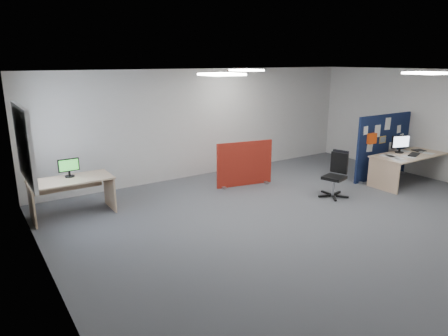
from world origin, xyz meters
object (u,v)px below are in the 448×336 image
main_desk (407,160)px  office_chair (337,171)px  second_desk (71,188)px  monitor_main (400,143)px  navy_divider (383,146)px  monitor_second (69,167)px  red_divider (245,164)px

main_desk → office_chair: office_chair is taller
second_desk → monitor_main: bearing=-16.5°
navy_divider → monitor_second: size_ratio=5.00×
navy_divider → main_desk: navy_divider is taller
monitor_second → office_chair: bearing=-25.0°
navy_divider → second_desk: bearing=166.6°
red_divider → navy_divider: bearing=-12.6°
main_desk → red_divider: bearing=149.2°
navy_divider → red_divider: bearing=156.9°
office_chair → navy_divider: bearing=-6.4°
red_divider → second_desk: (-3.88, 0.31, 0.03)m
office_chair → monitor_main: bearing=-18.4°
second_desk → monitor_second: (0.02, 0.12, 0.38)m
office_chair → second_desk: bearing=142.3°
navy_divider → main_desk: 0.67m
main_desk → monitor_second: 7.65m
second_desk → red_divider: bearing=-4.6°
navy_divider → main_desk: (0.12, -0.62, -0.24)m
red_divider → office_chair: 2.11m
navy_divider → monitor_main: bearing=-83.6°
second_desk → office_chair: 5.49m
red_divider → office_chair: red_divider is taller
monitor_second → office_chair: size_ratio=0.40×
office_chair → red_divider: bearing=109.1°
monitor_main → office_chair: 2.14m
monitor_main → red_divider: bearing=168.2°
main_desk → monitor_second: (-7.24, 2.44, 0.36)m
red_divider → monitor_main: bearing=-18.4°
second_desk → office_chair: bearing=-21.8°
monitor_main → second_desk: size_ratio=0.32×
navy_divider → red_divider: size_ratio=1.40×
monitor_main → second_desk: bearing=-179.4°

